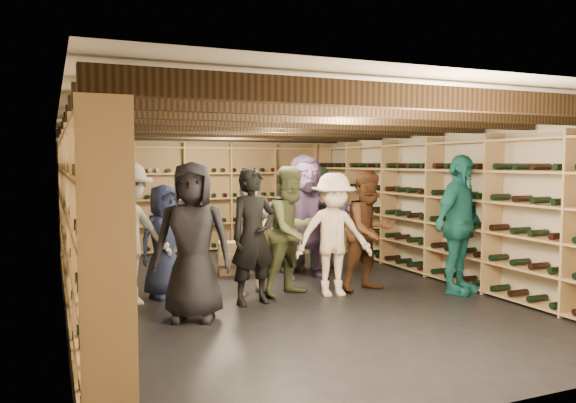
% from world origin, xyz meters
% --- Properties ---
extents(ground, '(8.00, 8.00, 0.00)m').
position_xyz_m(ground, '(0.00, 0.00, 0.00)').
color(ground, black).
rests_on(ground, ground).
extents(walls, '(5.52, 8.02, 2.40)m').
position_xyz_m(walls, '(0.00, 0.00, 1.20)').
color(walls, '#B8AB8F').
rests_on(walls, ground).
extents(ceiling, '(5.50, 8.00, 0.01)m').
position_xyz_m(ceiling, '(0.00, 0.00, 2.40)').
color(ceiling, beige).
rests_on(ceiling, walls).
extents(ceiling_joists, '(5.40, 7.12, 0.18)m').
position_xyz_m(ceiling_joists, '(0.00, 0.00, 2.26)').
color(ceiling_joists, black).
rests_on(ceiling_joists, ground).
extents(wine_rack_left, '(0.32, 7.50, 2.15)m').
position_xyz_m(wine_rack_left, '(-2.57, 0.00, 1.08)').
color(wine_rack_left, '#A98552').
rests_on(wine_rack_left, ground).
extents(wine_rack_right, '(0.32, 7.50, 2.15)m').
position_xyz_m(wine_rack_right, '(2.57, 0.00, 1.08)').
color(wine_rack_right, '#A98552').
rests_on(wine_rack_right, ground).
extents(wine_rack_back, '(4.70, 0.30, 2.15)m').
position_xyz_m(wine_rack_back, '(0.00, 3.83, 1.07)').
color(wine_rack_back, '#A98552').
rests_on(wine_rack_back, ground).
extents(crate_stack_left, '(0.56, 0.42, 0.51)m').
position_xyz_m(crate_stack_left, '(-0.22, 1.38, 0.26)').
color(crate_stack_left, '#A58157').
rests_on(crate_stack_left, ground).
extents(crate_stack_right, '(0.57, 0.45, 0.34)m').
position_xyz_m(crate_stack_right, '(0.44, 2.62, 0.17)').
color(crate_stack_right, '#A58157').
rests_on(crate_stack_right, ground).
extents(crate_loose, '(0.59, 0.49, 0.17)m').
position_xyz_m(crate_loose, '(1.72, 2.89, 0.09)').
color(crate_loose, '#A58157').
rests_on(crate_loose, ground).
extents(person_0, '(1.02, 0.85, 1.78)m').
position_xyz_m(person_0, '(-1.42, -0.93, 0.89)').
color(person_0, black).
rests_on(person_0, ground).
extents(person_1, '(0.68, 0.50, 1.69)m').
position_xyz_m(person_1, '(-0.56, -0.53, 0.85)').
color(person_1, black).
rests_on(person_1, ground).
extents(person_2, '(1.01, 0.90, 1.71)m').
position_xyz_m(person_2, '(0.08, -0.27, 0.86)').
color(person_2, '#505833').
rests_on(person_2, ground).
extents(person_3, '(1.14, 0.78, 1.63)m').
position_xyz_m(person_3, '(0.57, -0.51, 0.81)').
color(person_3, beige).
rests_on(person_3, ground).
extents(person_4, '(1.19, 0.85, 1.87)m').
position_xyz_m(person_4, '(2.18, -1.06, 0.94)').
color(person_4, '#1C6E6A').
rests_on(person_4, ground).
extents(person_6, '(0.84, 0.68, 1.48)m').
position_xyz_m(person_6, '(-1.50, 0.26, 0.74)').
color(person_6, '#1E2645').
rests_on(person_6, ground).
extents(person_7, '(0.63, 0.51, 1.52)m').
position_xyz_m(person_7, '(-0.40, 0.00, 0.76)').
color(person_7, gray).
rests_on(person_7, ground).
extents(person_8, '(0.90, 0.75, 1.66)m').
position_xyz_m(person_8, '(1.15, -0.46, 0.83)').
color(person_8, '#472715').
rests_on(person_8, ground).
extents(person_9, '(1.30, 0.99, 1.78)m').
position_xyz_m(person_9, '(-2.01, -0.02, 0.89)').
color(person_9, '#B4B2A4').
rests_on(person_9, ground).
extents(person_10, '(1.02, 0.47, 1.70)m').
position_xyz_m(person_10, '(1.26, 1.30, 0.85)').
color(person_10, '#2A5031').
rests_on(person_10, ground).
extents(person_11, '(1.81, 0.74, 1.90)m').
position_xyz_m(person_11, '(0.69, 0.63, 0.95)').
color(person_11, slate).
rests_on(person_11, ground).
extents(person_12, '(0.81, 0.53, 1.65)m').
position_xyz_m(person_12, '(0.71, 1.30, 0.83)').
color(person_12, '#313135').
rests_on(person_12, ground).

